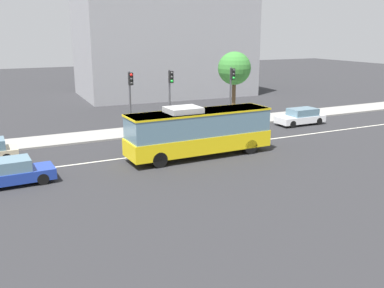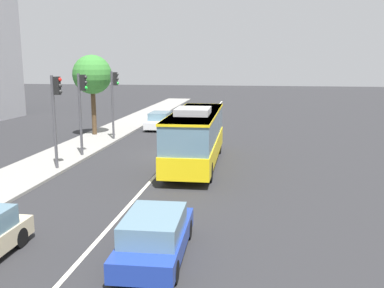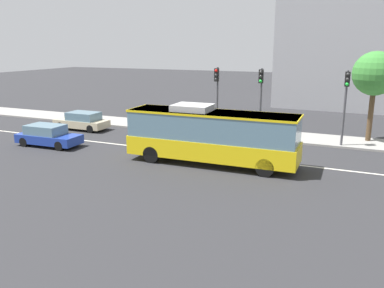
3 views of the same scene
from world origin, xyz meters
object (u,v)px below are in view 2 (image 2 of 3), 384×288
Objects in this scene: transit_bus at (196,134)px; street_tree_kerbside_left at (92,75)px; traffic_light_near_corner at (82,100)px; sedan_white at (160,121)px; sedan_blue at (155,236)px; traffic_light_far_corner at (114,94)px; traffic_light_mid_block at (56,106)px.

street_tree_kerbside_left reaches higher than transit_bus.
street_tree_kerbside_left is at bearing 101.47° from traffic_light_near_corner.
traffic_light_near_corner is at bearing -163.32° from street_tree_kerbside_left.
transit_bus is at bearing 21.24° from sedan_white.
sedan_blue is at bearing -154.11° from street_tree_kerbside_left.
sedan_blue is (-11.91, -0.47, -1.09)m from transit_bus.
traffic_light_near_corner and traffic_light_far_corner have the same top height.
traffic_light_near_corner reaches higher than sedan_blue.
traffic_light_mid_block is at bearing 106.58° from transit_bus.
sedan_white and sedan_blue have the same top height.
traffic_light_far_corner is at bearing -18.32° from sedan_white.
transit_bus is at bearing 13.47° from traffic_light_mid_block.
sedan_blue is 0.88× the size of traffic_light_near_corner.
traffic_light_far_corner is at bearing 84.95° from traffic_light_mid_block.
transit_bus is 11.97m from sedan_blue.
transit_bus is at bearing 0.36° from sedan_blue.
sedan_white is (12.99, 5.10, -1.09)m from transit_bus.
traffic_light_near_corner is at bearing 85.15° from traffic_light_mid_block.
transit_bus is at bearing -131.97° from street_tree_kerbside_left.
sedan_blue is at bearing -72.21° from traffic_light_far_corner.
sedan_white is 25.51m from sedan_blue.
transit_bus is 1.56× the size of street_tree_kerbside_left.
sedan_white is at bearing -43.97° from street_tree_kerbside_left.
traffic_light_mid_block is 9.13m from traffic_light_far_corner.
sedan_white is 0.87× the size of traffic_light_mid_block.
transit_bus is 7.50m from traffic_light_near_corner.
traffic_light_mid_block is at bearing -95.80° from traffic_light_near_corner.
traffic_light_mid_block is 11.10m from street_tree_kerbside_left.
traffic_light_near_corner is at bearing -95.17° from traffic_light_far_corner.
traffic_light_near_corner is (-11.93, 2.11, 2.84)m from sedan_white.
street_tree_kerbside_left is (1.68, 2.32, 1.29)m from traffic_light_far_corner.
traffic_light_mid_block is (9.59, 7.71, 2.84)m from sedan_blue.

